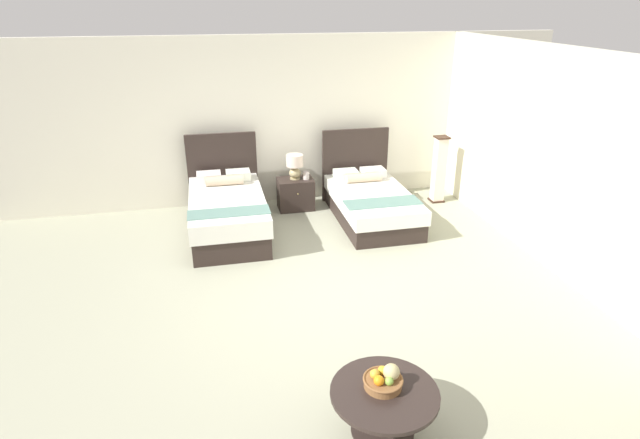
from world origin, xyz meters
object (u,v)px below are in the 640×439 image
object	(u,v)px
nightstand	(296,194)
table_lamp	(295,164)
vase	(306,175)
fruit_bowl	(384,379)
bed_near_window	(227,211)
floor_lamp_corner	(439,170)
bed_near_corner	(370,201)
coffee_table	(384,402)

from	to	relation	value
nightstand	table_lamp	world-z (taller)	table_lamp
vase	fruit_bowl	size ratio (longest dim) A/B	0.42
bed_near_window	nightstand	world-z (taller)	bed_near_window
nightstand	floor_lamp_corner	size ratio (longest dim) A/B	0.51
nightstand	fruit_bowl	world-z (taller)	fruit_bowl
table_lamp	bed_near_window	bearing A→B (deg)	-148.97
bed_near_window	vase	distance (m)	1.52
bed_near_window	fruit_bowl	distance (m)	4.38
vase	floor_lamp_corner	world-z (taller)	floor_lamp_corner
bed_near_window	nightstand	size ratio (longest dim) A/B	3.60
bed_near_corner	fruit_bowl	world-z (taller)	bed_near_corner
nightstand	vase	distance (m)	0.38
nightstand	fruit_bowl	xyz separation A→B (m)	(-0.15, -4.95, 0.22)
bed_near_corner	vase	world-z (taller)	bed_near_corner
vase	coffee_table	distance (m)	4.98
floor_lamp_corner	coffee_table	bearing A→B (deg)	-118.88
coffee_table	floor_lamp_corner	world-z (taller)	floor_lamp_corner
bed_near_window	floor_lamp_corner	world-z (taller)	bed_near_window
nightstand	vase	bearing A→B (deg)	-12.68
bed_near_corner	table_lamp	distance (m)	1.39
coffee_table	bed_near_window	bearing A→B (deg)	103.14
table_lamp	vase	size ratio (longest dim) A/B	2.99
bed_near_window	coffee_table	world-z (taller)	bed_near_window
coffee_table	fruit_bowl	size ratio (longest dim) A/B	2.69
bed_near_corner	nightstand	world-z (taller)	bed_near_corner
nightstand	bed_near_corner	bearing A→B (deg)	-31.31
bed_near_corner	vase	xyz separation A→B (m)	(-0.93, 0.63, 0.31)
floor_lamp_corner	bed_near_corner	bearing A→B (deg)	-161.01
bed_near_window	nightstand	xyz separation A→B (m)	(1.17, 0.69, -0.07)
coffee_table	table_lamp	bearing A→B (deg)	88.13
bed_near_window	bed_near_corner	size ratio (longest dim) A/B	1.04
fruit_bowl	floor_lamp_corner	bearing A→B (deg)	60.92
fruit_bowl	floor_lamp_corner	world-z (taller)	floor_lamp_corner
bed_near_window	fruit_bowl	size ratio (longest dim) A/B	6.49
bed_near_corner	table_lamp	bearing A→B (deg)	147.94
nightstand	floor_lamp_corner	world-z (taller)	floor_lamp_corner
bed_near_corner	nightstand	size ratio (longest dim) A/B	3.47
vase	floor_lamp_corner	distance (m)	2.32
bed_near_window	floor_lamp_corner	size ratio (longest dim) A/B	1.83
bed_near_window	coffee_table	size ratio (longest dim) A/B	2.42
bed_near_corner	coffee_table	size ratio (longest dim) A/B	2.33
fruit_bowl	nightstand	bearing A→B (deg)	88.23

